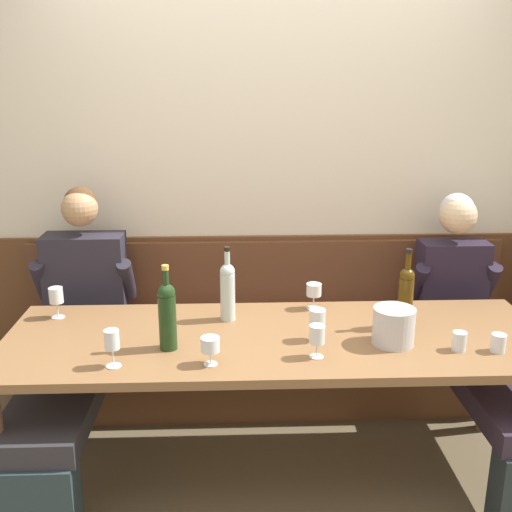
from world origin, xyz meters
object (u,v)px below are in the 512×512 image
wine_glass_near_bucket (112,341)px  water_tumbler_center (498,343)px  wine_glass_center_rear (317,335)px  person_right_seat (73,335)px  person_center_right_seat (473,331)px  dining_table (277,350)px  wine_bottle_green_tall (228,289)px  wine_glass_by_bottle (210,345)px  wine_glass_center_front (56,297)px  water_tumbler_left (459,341)px  wine_bottle_amber_mid (406,295)px  wine_bottle_clear_water (167,314)px  ice_bucket (394,326)px  wine_glass_mid_right (317,318)px  wall_bench (268,359)px  wine_glass_right_end (314,291)px

wine_glass_near_bucket → water_tumbler_center: wine_glass_near_bucket is taller
wine_glass_center_rear → water_tumbler_center: (0.78, 0.02, -0.06)m
person_right_seat → wine_glass_center_rear: bearing=-24.6°
person_center_right_seat → wine_glass_near_bucket: person_center_right_seat is taller
dining_table → wine_bottle_green_tall: bearing=138.3°
wine_glass_by_bottle → wine_glass_center_rear: bearing=6.5°
wine_bottle_green_tall → wine_glass_center_front: (-0.83, 0.06, -0.05)m
person_center_right_seat → wine_glass_center_rear: (-0.88, -0.52, 0.23)m
wine_glass_near_bucket → water_tumbler_left: wine_glass_near_bucket is taller
dining_table → person_right_seat: size_ratio=1.89×
wine_bottle_amber_mid → wine_bottle_clear_water: bearing=-170.0°
wine_glass_by_bottle → water_tumbler_left: wine_glass_by_bottle is taller
ice_bucket → wine_glass_near_bucket: 1.20m
ice_bucket → wine_glass_mid_right: bearing=171.5°
wall_bench → person_right_seat: (-1.00, -0.37, 0.33)m
dining_table → wine_glass_mid_right: bearing=-16.8°
wall_bench → wine_glass_near_bucket: (-0.68, -0.95, 0.56)m
person_right_seat → water_tumbler_left: person_right_seat is taller
wine_glass_by_bottle → wine_bottle_green_tall: bearing=81.7°
wine_bottle_green_tall → person_right_seat: bearing=172.1°
wall_bench → wine_bottle_green_tall: size_ratio=7.57×
person_right_seat → water_tumbler_center: size_ratio=16.40×
wine_bottle_green_tall → wine_glass_near_bucket: 0.66m
wine_bottle_amber_mid → wine_glass_near_bucket: wine_bottle_amber_mid is taller
wine_glass_mid_right → water_tumbler_center: wine_glass_mid_right is taller
dining_table → water_tumbler_left: bearing=-13.2°
wine_glass_center_rear → wine_glass_near_bucket: wine_glass_near_bucket is taller
person_center_right_seat → wine_glass_by_bottle: person_center_right_seat is taller
wine_glass_mid_right → wine_glass_right_end: 0.38m
wine_glass_right_end → wine_bottle_green_tall: bearing=-163.7°
wine_bottle_clear_water → ice_bucket: bearing=0.7°
wine_glass_center_front → water_tumbler_center: wine_glass_center_front is taller
wine_glass_center_front → water_tumbler_center: size_ratio=1.94×
water_tumbler_left → wine_glass_near_bucket: bearing=-176.3°
wine_bottle_amber_mid → wine_glass_center_rear: bearing=-146.5°
wine_bottle_green_tall → wine_glass_center_rear: bearing=-48.4°
person_right_seat → ice_bucket: bearing=-15.1°
person_center_right_seat → water_tumbler_center: size_ratio=15.81×
person_center_right_seat → wine_bottle_amber_mid: 0.56m
wine_glass_near_bucket → wine_bottle_amber_mid: bearing=15.2°
ice_bucket → wine_glass_center_rear: size_ratio=1.29×
wine_bottle_green_tall → wine_glass_center_rear: 0.56m
person_right_seat → wine_glass_near_bucket: bearing=-61.1°
wall_bench → water_tumbler_center: size_ratio=34.85×
wine_glass_right_end → water_tumbler_left: size_ratio=1.58×
ice_bucket → wall_bench: bearing=122.9°
person_center_right_seat → wine_glass_near_bucket: (-1.71, -0.57, 0.24)m
ice_bucket → wine_glass_by_bottle: 0.81m
wine_bottle_amber_mid → water_tumbler_left: size_ratio=4.56×
wine_bottle_clear_water → water_tumbler_left: wine_bottle_clear_water is taller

